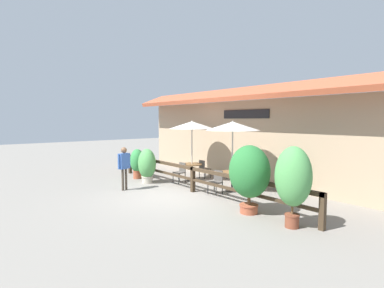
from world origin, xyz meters
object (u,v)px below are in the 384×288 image
chair_middle_wallside (247,177)px  chair_near_wallside (204,168)px  patio_umbrella_near (192,125)px  patio_umbrella_middle (233,126)px  chair_middle_streetside (216,181)px  potted_plant_tall_tropical (147,165)px  dining_table_middle (232,176)px  potted_plant_small_flowering (289,170)px  potted_plant_broad_leaf (293,178)px  pedestrian (124,163)px  chair_near_streetside (180,171)px  potted_plant_entrance_palm (249,173)px  potted_plant_corner_fern (137,162)px  dining_table_near (192,167)px

chair_middle_wallside → chair_near_wallside: bearing=-0.2°
patio_umbrella_near → patio_umbrella_middle: (2.65, -0.14, 0.00)m
chair_middle_streetside → potted_plant_tall_tropical: potted_plant_tall_tropical is taller
dining_table_middle → potted_plant_small_flowering: potted_plant_small_flowering is taller
patio_umbrella_near → patio_umbrella_middle: size_ratio=1.00×
potted_plant_broad_leaf → pedestrian: size_ratio=1.24×
potted_plant_broad_leaf → chair_near_streetside: bearing=169.9°
chair_near_streetside → potted_plant_entrance_palm: potted_plant_entrance_palm is taller
potted_plant_broad_leaf → potted_plant_small_flowering: bearing=124.6°
potted_plant_corner_fern → potted_plant_entrance_palm: bearing=0.2°
chair_near_wallside → chair_middle_streetside: size_ratio=1.00×
potted_plant_broad_leaf → potted_plant_corner_fern: (-8.22, 0.04, -0.51)m
patio_umbrella_middle → pedestrian: size_ratio=1.60×
potted_plant_broad_leaf → patio_umbrella_middle: bearing=155.6°
patio_umbrella_near → chair_near_wallside: 2.14m
patio_umbrella_near → pedestrian: (-0.11, -3.31, -1.42)m
chair_near_wallside → patio_umbrella_middle: patio_umbrella_middle is taller
patio_umbrella_near → potted_plant_entrance_palm: patio_umbrella_near is taller
potted_plant_broad_leaf → potted_plant_tall_tropical: bearing=-179.1°
dining_table_near → potted_plant_corner_fern: bearing=-136.5°
dining_table_middle → potted_plant_entrance_palm: bearing=-36.1°
potted_plant_broad_leaf → potted_plant_small_flowering: size_ratio=1.44×
dining_table_near → chair_near_wallside: size_ratio=1.09×
potted_plant_corner_fern → potted_plant_tall_tropical: bearing=-7.4°
chair_near_streetside → potted_plant_corner_fern: size_ratio=0.62×
potted_plant_entrance_palm → chair_near_wallside: bearing=153.0°
chair_middle_streetside → potted_plant_broad_leaf: size_ratio=0.41×
chair_near_streetside → chair_middle_wallside: (2.68, 1.31, 0.00)m
dining_table_near → chair_near_wallside: (0.05, 0.69, -0.12)m
chair_middle_streetside → potted_plant_entrance_palm: (2.31, -0.86, 0.72)m
dining_table_near → chair_middle_streetside: (2.56, -0.90, -0.12)m
dining_table_near → chair_middle_wallside: 2.79m
potted_plant_entrance_palm → pedestrian: (-4.97, -1.55, -0.12)m
dining_table_middle → potted_plant_small_flowering: size_ratio=0.65×
potted_plant_entrance_palm → patio_umbrella_middle: bearing=143.9°
dining_table_middle → chair_middle_streetside: bearing=-96.4°
patio_umbrella_near → potted_plant_small_flowering: size_ratio=1.87×
potted_plant_broad_leaf → potted_plant_entrance_palm: 1.48m
chair_near_wallside → chair_middle_wallside: 2.68m
chair_middle_wallside → pedestrian: (-2.83, -3.93, 0.60)m
potted_plant_entrance_palm → pedestrian: 5.21m
chair_middle_wallside → potted_plant_broad_leaf: size_ratio=0.41×
potted_plant_corner_fern → potted_plant_small_flowering: bearing=24.9°
chair_middle_streetside → chair_middle_wallside: size_ratio=1.00×
potted_plant_corner_fern → pedestrian: (1.77, -1.53, 0.31)m
dining_table_near → dining_table_middle: (2.65, -0.14, 0.00)m
dining_table_middle → chair_near_streetside: bearing=-168.0°
dining_table_near → potted_plant_broad_leaf: 6.63m
chair_near_streetside → pedestrian: bearing=-96.7°
chair_middle_wallside → potted_plant_tall_tropical: potted_plant_tall_tropical is taller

